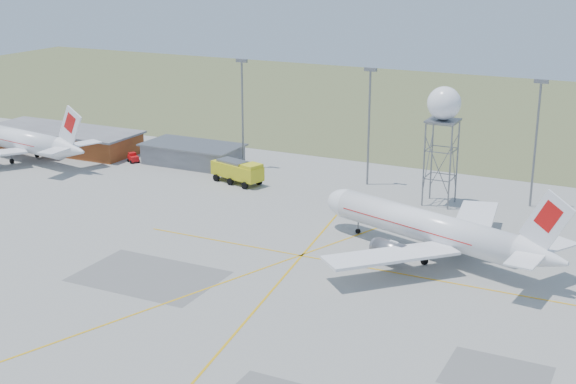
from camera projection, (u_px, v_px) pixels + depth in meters
The scene contains 12 objects.
ground at pixel (224, 364), 80.27m from camera, with size 400.00×400.00×0.00m, color #A2A39D.
grass_strip at pixel (511, 114), 200.17m from camera, with size 400.00×120.00×0.03m, color #4C5F34.
building_orange at pixel (64, 139), 164.62m from camera, with size 33.00×12.00×4.30m.
building_grey at pixel (193, 154), 153.64m from camera, with size 19.00×10.00×3.90m.
mast_a at pixel (242, 105), 148.14m from camera, with size 2.20×0.50×20.50m.
mast_b at pixel (369, 117), 137.51m from camera, with size 2.20×0.50×20.50m.
mast_c at pixel (537, 133), 125.61m from camera, with size 2.20×0.50×20.50m.
airliner_main at pixel (430, 228), 107.28m from camera, with size 36.99×34.92×12.87m.
airliner_far at pixel (18, 140), 156.50m from camera, with size 36.87×35.44×12.57m.
radar_tower at pixel (442, 139), 127.15m from camera, with size 5.31×5.31×19.22m.
fire_truck at pixel (238, 173), 141.14m from camera, with size 10.70×6.25×4.06m.
baggage_tug at pixel (133, 159), 155.30m from camera, with size 2.82×2.74×1.82m.
Camera 1 is at (37.65, -61.36, 39.98)m, focal length 50.00 mm.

